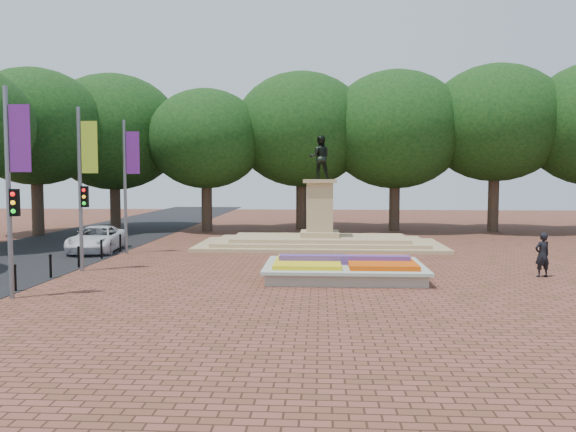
% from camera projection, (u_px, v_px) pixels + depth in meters
% --- Properties ---
extents(ground, '(90.00, 90.00, 0.00)m').
position_uv_depth(ground, '(319.00, 269.00, 24.55)').
color(ground, brown).
rests_on(ground, ground).
extents(asphalt_street, '(9.00, 90.00, 0.02)m').
position_uv_depth(asphalt_street, '(43.00, 251.00, 30.41)').
color(asphalt_street, black).
rests_on(asphalt_street, ground).
extents(flower_bed, '(6.30, 4.30, 0.91)m').
position_uv_depth(flower_bed, '(345.00, 268.00, 22.47)').
color(flower_bed, gray).
rests_on(flower_bed, ground).
extents(monument, '(14.00, 6.00, 6.40)m').
position_uv_depth(monument, '(320.00, 232.00, 32.46)').
color(monument, tan).
rests_on(monument, ground).
extents(tree_row_back, '(44.80, 8.80, 10.43)m').
position_uv_depth(tree_row_back, '(352.00, 142.00, 41.87)').
color(tree_row_back, '#35261D').
rests_on(tree_row_back, ground).
extents(banner_poles, '(0.88, 11.17, 7.00)m').
position_uv_depth(banner_poles, '(80.00, 181.00, 23.57)').
color(banner_poles, slate).
rests_on(banner_poles, ground).
extents(bollard_row, '(0.12, 13.12, 0.98)m').
position_uv_depth(bollard_row, '(65.00, 260.00, 23.65)').
color(bollard_row, black).
rests_on(bollard_row, ground).
extents(van, '(2.77, 5.16, 1.38)m').
position_uv_depth(van, '(97.00, 239.00, 30.26)').
color(van, silver).
rests_on(van, ground).
extents(pedestrian, '(0.76, 0.61, 1.81)m').
position_uv_depth(pedestrian, '(542.00, 255.00, 22.62)').
color(pedestrian, black).
rests_on(pedestrian, ground).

